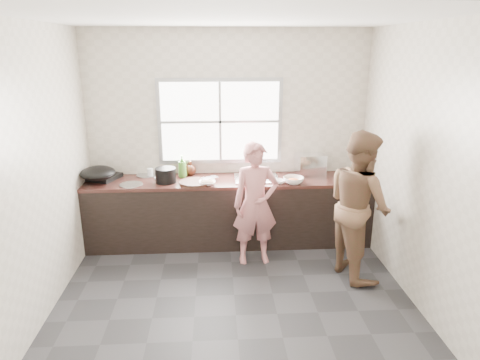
{
  "coord_description": "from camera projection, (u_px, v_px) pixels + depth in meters",
  "views": [
    {
      "loc": [
        -0.17,
        -3.88,
        2.47
      ],
      "look_at": [
        0.1,
        0.65,
        1.05
      ],
      "focal_mm": 32.0,
      "sensor_mm": 36.0,
      "label": 1
    }
  ],
  "objects": [
    {
      "name": "floor",
      "position": [
        234.0,
        295.0,
        4.45
      ],
      "size": [
        3.6,
        3.2,
        0.01
      ],
      "primitive_type": "cube",
      "color": "#2A2A2D",
      "rests_on": "ground"
    },
    {
      "name": "ceiling",
      "position": [
        233.0,
        18.0,
        3.64
      ],
      "size": [
        3.6,
        3.2,
        0.01
      ],
      "primitive_type": "cube",
      "color": "silver",
      "rests_on": "wall_back"
    },
    {
      "name": "wall_back",
      "position": [
        228.0,
        136.0,
        5.57
      ],
      "size": [
        3.6,
        0.01,
        2.7
      ],
      "primitive_type": "cube",
      "color": "beige",
      "rests_on": "ground"
    },
    {
      "name": "wall_left",
      "position": [
        38.0,
        174.0,
        3.94
      ],
      "size": [
        0.01,
        3.2,
        2.7
      ],
      "primitive_type": "cube",
      "color": "silver",
      "rests_on": "ground"
    },
    {
      "name": "wall_right",
      "position": [
        419.0,
        167.0,
        4.15
      ],
      "size": [
        0.01,
        3.2,
        2.7
      ],
      "primitive_type": "cube",
      "color": "beige",
      "rests_on": "ground"
    },
    {
      "name": "wall_front",
      "position": [
        246.0,
        246.0,
        2.52
      ],
      "size": [
        3.6,
        0.01,
        2.7
      ],
      "primitive_type": "cube",
      "color": "beige",
      "rests_on": "ground"
    },
    {
      "name": "cabinet",
      "position": [
        229.0,
        212.0,
        5.56
      ],
      "size": [
        3.6,
        0.62,
        0.82
      ],
      "primitive_type": "cube",
      "color": "black",
      "rests_on": "floor"
    },
    {
      "name": "countertop",
      "position": [
        229.0,
        181.0,
        5.43
      ],
      "size": [
        3.6,
        0.64,
        0.04
      ],
      "primitive_type": "cube",
      "color": "#361B16",
      "rests_on": "cabinet"
    },
    {
      "name": "sink",
      "position": [
        257.0,
        178.0,
        5.44
      ],
      "size": [
        0.55,
        0.45,
        0.02
      ],
      "primitive_type": "cube",
      "color": "silver",
      "rests_on": "countertop"
    },
    {
      "name": "faucet",
      "position": [
        255.0,
        163.0,
        5.59
      ],
      "size": [
        0.02,
        0.02,
        0.3
      ],
      "primitive_type": "cylinder",
      "color": "silver",
      "rests_on": "countertop"
    },
    {
      "name": "window_frame",
      "position": [
        220.0,
        121.0,
        5.49
      ],
      "size": [
        1.6,
        0.05,
        1.1
      ],
      "primitive_type": "cube",
      "color": "#9EA0A5",
      "rests_on": "wall_back"
    },
    {
      "name": "window_glazing",
      "position": [
        220.0,
        122.0,
        5.47
      ],
      "size": [
        1.5,
        0.01,
        1.0
      ],
      "primitive_type": "cube",
      "color": "white",
      "rests_on": "window_frame"
    },
    {
      "name": "woman",
      "position": [
        255.0,
        208.0,
        4.97
      ],
      "size": [
        0.52,
        0.37,
        1.36
      ],
      "primitive_type": "imported",
      "rotation": [
        0.0,
        0.0,
        0.09
      ],
      "color": "#CA797A",
      "rests_on": "floor"
    },
    {
      "name": "person_side",
      "position": [
        359.0,
        205.0,
        4.66
      ],
      "size": [
        0.79,
        0.92,
        1.64
      ],
      "primitive_type": "imported",
      "rotation": [
        0.0,
        0.0,
        1.81
      ],
      "color": "brown",
      "rests_on": "floor"
    },
    {
      "name": "cutting_board",
      "position": [
        195.0,
        183.0,
        5.23
      ],
      "size": [
        0.48,
        0.48,
        0.04
      ],
      "primitive_type": "cylinder",
      "rotation": [
        0.0,
        0.0,
        0.34
      ],
      "color": "black",
      "rests_on": "countertop"
    },
    {
      "name": "cleaver",
      "position": [
        210.0,
        178.0,
        5.35
      ],
      "size": [
        0.23,
        0.2,
        0.01
      ],
      "primitive_type": "cube",
      "rotation": [
        0.0,
        0.0,
        0.58
      ],
      "color": "#ABACB2",
      "rests_on": "cutting_board"
    },
    {
      "name": "bowl_mince",
      "position": [
        207.0,
        183.0,
        5.2
      ],
      "size": [
        0.21,
        0.21,
        0.05
      ],
      "primitive_type": "imported",
      "rotation": [
        0.0,
        0.0,
        0.03
      ],
      "color": "white",
      "rests_on": "countertop"
    },
    {
      "name": "bowl_crabs",
      "position": [
        293.0,
        181.0,
        5.26
      ],
      "size": [
        0.23,
        0.23,
        0.06
      ],
      "primitive_type": "imported",
      "rotation": [
        0.0,
        0.0,
        0.17
      ],
      "color": "white",
      "rests_on": "countertop"
    },
    {
      "name": "bowl_held",
      "position": [
        279.0,
        181.0,
        5.25
      ],
      "size": [
        0.19,
        0.19,
        0.06
      ],
      "primitive_type": "imported",
      "rotation": [
        0.0,
        0.0,
        0.03
      ],
      "color": "white",
      "rests_on": "countertop"
    },
    {
      "name": "black_pot",
      "position": [
        166.0,
        175.0,
        5.27
      ],
      "size": [
        0.29,
        0.29,
        0.18
      ],
      "primitive_type": "cylinder",
      "rotation": [
        0.0,
        0.0,
        0.13
      ],
      "color": "black",
      "rests_on": "countertop"
    },
    {
      "name": "plate_food",
      "position": [
        162.0,
        178.0,
        5.46
      ],
      "size": [
        0.24,
        0.24,
        0.02
      ],
      "primitive_type": "cylinder",
      "rotation": [
        0.0,
        0.0,
        0.25
      ],
      "color": "silver",
      "rests_on": "countertop"
    },
    {
      "name": "bottle_green",
      "position": [
        182.0,
        166.0,
        5.47
      ],
      "size": [
        0.15,
        0.15,
        0.29
      ],
      "primitive_type": "imported",
      "rotation": [
        0.0,
        0.0,
        0.42
      ],
      "color": "#44872C",
      "rests_on": "countertop"
    },
    {
      "name": "bottle_brown_tall",
      "position": [
        184.0,
        168.0,
        5.58
      ],
      "size": [
        0.08,
        0.09,
        0.18
      ],
      "primitive_type": "imported",
      "rotation": [
        0.0,
        0.0,
        -0.02
      ],
      "color": "#4D1E13",
      "rests_on": "countertop"
    },
    {
      "name": "bottle_brown_short",
      "position": [
        190.0,
        168.0,
        5.59
      ],
      "size": [
        0.17,
        0.17,
        0.17
      ],
      "primitive_type": "imported",
      "rotation": [
        0.0,
        0.0,
        0.34
      ],
      "color": "#3D1B0F",
      "rests_on": "countertop"
    },
    {
      "name": "glass_jar",
      "position": [
        150.0,
        172.0,
        5.53
      ],
      "size": [
        0.09,
        0.09,
        0.11
      ],
      "primitive_type": "cylinder",
      "rotation": [
        0.0,
        0.0,
        -0.3
      ],
      "color": "silver",
      "rests_on": "countertop"
    },
    {
      "name": "burner",
      "position": [
        103.0,
        177.0,
        5.44
      ],
      "size": [
        0.47,
        0.47,
        0.05
      ],
      "primitive_type": "cube",
      "rotation": [
        0.0,
        0.0,
        -0.4
      ],
      "color": "black",
      "rests_on": "countertop"
    },
    {
      "name": "wok",
      "position": [
        98.0,
        173.0,
        5.2
      ],
      "size": [
        0.52,
        0.52,
        0.16
      ],
      "primitive_type": "ellipsoid",
      "rotation": [
        0.0,
        0.0,
        0.28
      ],
      "color": "black",
      "rests_on": "burner"
    },
    {
      "name": "dish_rack",
      "position": [
        310.0,
        164.0,
        5.61
      ],
      "size": [
        0.39,
        0.3,
        0.27
      ],
      "primitive_type": "cube",
      "rotation": [
        0.0,
        0.0,
        0.13
      ],
      "color": "silver",
      "rests_on": "countertop"
    },
    {
      "name": "pot_lid_left",
      "position": [
        131.0,
        185.0,
        5.19
      ],
      "size": [
        0.35,
        0.35,
        0.01
      ],
      "primitive_type": "cylinder",
      "rotation": [
        0.0,
        0.0,
        -0.33
      ],
      "color": "silver",
      "rests_on": "countertop"
    },
    {
      "name": "pot_lid_right",
      "position": [
        147.0,
        175.0,
        5.58
      ],
      "size": [
        0.33,
        0.33,
        0.01
      ],
      "primitive_type": "cylinder",
      "rotation": [
        0.0,
        0.0,
        -0.25
      ],
      "color": "#A8A9AF",
      "rests_on": "countertop"
    }
  ]
}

